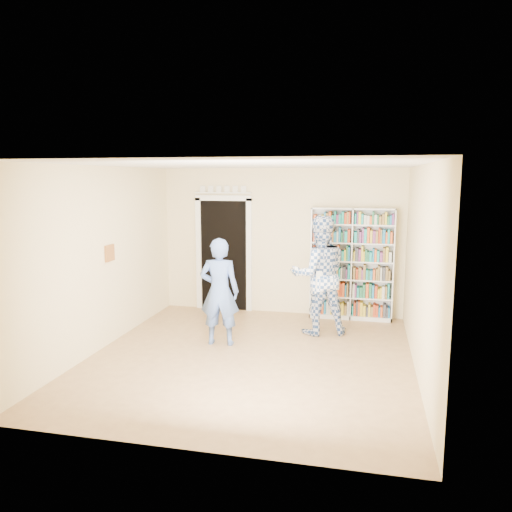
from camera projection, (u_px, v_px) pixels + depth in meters
The scene contains 11 objects.
floor at pixel (250, 357), 7.09m from camera, with size 5.00×5.00×0.00m, color #936C47.
ceiling at pixel (250, 165), 6.67m from camera, with size 5.00×5.00×0.00m, color white.
wall_back at pixel (281, 242), 9.29m from camera, with size 4.50×4.50×0.00m, color beige.
wall_left at pixel (102, 258), 7.36m from camera, with size 5.00×5.00×0.00m, color beige.
wall_right at pixel (420, 271), 6.39m from camera, with size 5.00×5.00×0.00m, color beige.
bookshelf at pixel (352, 263), 8.91m from camera, with size 1.46×0.27×2.00m.
doorway at pixel (224, 249), 9.53m from camera, with size 1.10×0.08×2.43m.
wall_art at pixel (110, 253), 7.54m from camera, with size 0.03×0.25×0.25m, color brown.
man_blue at pixel (220, 292), 7.55m from camera, with size 0.60×0.39×1.64m, color #506EB3.
man_plaid at pixel (319, 275), 8.07m from camera, with size 0.94×0.73×1.93m, color #2C4C88.
paper_sheet at pixel (322, 280), 7.80m from camera, with size 0.20×0.01×0.28m, color white.
Camera 1 is at (1.56, -6.59, 2.53)m, focal length 35.00 mm.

